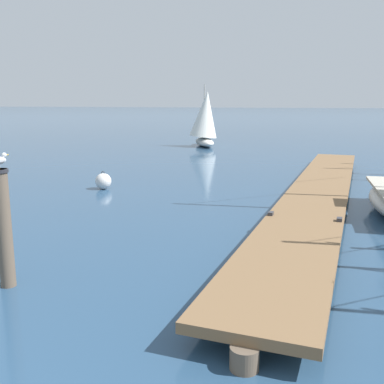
% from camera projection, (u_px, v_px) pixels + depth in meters
% --- Properties ---
extents(floating_dock, '(3.48, 19.76, 0.53)m').
position_uv_depth(floating_dock, '(319.00, 191.00, 14.35)').
color(floating_dock, brown).
rests_on(floating_dock, ground).
extents(mooring_piling, '(0.30, 0.30, 2.08)m').
position_uv_depth(mooring_piling, '(4.00, 227.00, 7.73)').
color(mooring_piling, brown).
rests_on(mooring_piling, ground).
extents(mooring_buoy, '(0.59, 0.59, 0.66)m').
position_uv_depth(mooring_buoy, '(103.00, 181.00, 16.53)').
color(mooring_buoy, silver).
rests_on(mooring_buoy, ground).
extents(distant_sailboat, '(2.82, 3.93, 4.28)m').
position_uv_depth(distant_sailboat, '(205.00, 119.00, 31.47)').
color(distant_sailboat, silver).
rests_on(distant_sailboat, ground).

